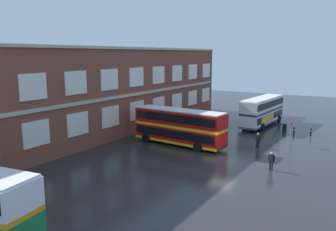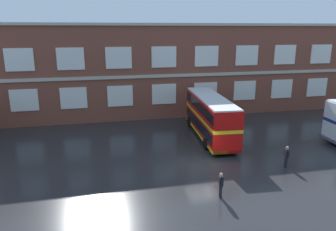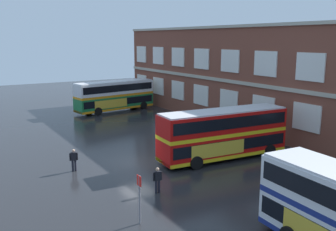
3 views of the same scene
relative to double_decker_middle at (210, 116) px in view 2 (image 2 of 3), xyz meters
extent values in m
plane|color=#232326|center=(-2.85, -4.45, -2.15)|extent=(120.00, 120.00, 0.00)
cube|color=brown|center=(-3.10, 11.55, 3.26)|extent=(56.61, 8.00, 10.82)
cube|color=#B2A893|center=(-3.10, 7.47, 3.04)|extent=(56.61, 0.16, 0.36)
cube|color=#B2A893|center=(-3.10, 7.50, 8.82)|extent=(56.61, 0.28, 0.30)
cube|color=silver|center=(-18.54, 7.49, 0.88)|extent=(2.88, 0.12, 2.38)
cube|color=silver|center=(-13.40, 7.49, 0.88)|extent=(2.88, 0.12, 2.38)
cube|color=silver|center=(-8.25, 7.49, 0.88)|extent=(2.88, 0.12, 2.38)
cube|color=silver|center=(-3.10, 7.49, 0.88)|extent=(2.88, 0.12, 2.38)
cube|color=silver|center=(2.04, 7.49, 0.88)|extent=(2.88, 0.12, 2.38)
cube|color=silver|center=(7.19, 7.49, 0.88)|extent=(2.88, 0.12, 2.38)
cube|color=silver|center=(12.33, 7.49, 0.88)|extent=(2.88, 0.12, 2.38)
cube|color=silver|center=(17.48, 7.49, 0.88)|extent=(2.88, 0.12, 2.38)
cube|color=silver|center=(-18.54, 7.49, 5.20)|extent=(2.88, 0.12, 2.38)
cube|color=silver|center=(-13.40, 7.49, 5.20)|extent=(2.88, 0.12, 2.38)
cube|color=silver|center=(-8.25, 7.49, 5.20)|extent=(2.88, 0.12, 2.38)
cube|color=silver|center=(-3.10, 7.49, 5.20)|extent=(2.88, 0.12, 2.38)
cube|color=silver|center=(2.04, 7.49, 5.20)|extent=(2.88, 0.12, 2.38)
cube|color=silver|center=(7.19, 7.49, 5.20)|extent=(2.88, 0.12, 2.38)
cube|color=silver|center=(12.33, 7.49, 5.20)|extent=(2.88, 0.12, 2.38)
cube|color=silver|center=(17.48, 7.49, 5.20)|extent=(2.88, 0.12, 2.38)
cube|color=red|center=(0.00, 0.00, -0.92)|extent=(3.38, 11.16, 1.75)
cube|color=black|center=(0.00, 0.00, -0.71)|extent=(3.39, 10.73, 0.90)
cube|color=yellow|center=(0.00, 0.00, 0.10)|extent=(3.38, 11.16, 0.30)
cube|color=red|center=(0.00, 0.00, 1.03)|extent=(3.38, 11.16, 1.55)
cube|color=black|center=(0.00, 0.00, 1.10)|extent=(3.39, 10.73, 0.90)
cube|color=yellow|center=(0.00, 0.00, -1.66)|extent=(3.40, 11.16, 0.28)
cube|color=silver|center=(0.00, 0.00, 1.86)|extent=(3.26, 10.94, 0.12)
cube|color=gold|center=(1.18, -1.42, -0.84)|extent=(0.40, 4.83, 1.10)
cube|color=yellow|center=(0.42, 5.45, 1.45)|extent=(1.66, 0.19, 0.40)
cylinder|color=black|center=(1.56, 3.74, -1.63)|extent=(0.40, 1.06, 1.04)
cylinder|color=black|center=(-0.98, 3.93, -1.63)|extent=(0.40, 1.06, 1.04)
cylinder|color=black|center=(1.02, -3.39, -1.63)|extent=(0.40, 1.06, 1.04)
cylinder|color=black|center=(-1.52, -3.20, -1.63)|extent=(0.40, 1.06, 1.04)
cylinder|color=black|center=(-3.41, -11.49, -1.72)|extent=(0.19, 0.19, 0.85)
cylinder|color=black|center=(-3.37, -11.29, -1.72)|extent=(0.19, 0.19, 0.85)
cube|color=black|center=(-3.39, -11.39, -1.00)|extent=(0.31, 0.44, 0.60)
cylinder|color=black|center=(-3.44, -11.64, -1.03)|extent=(0.13, 0.13, 0.57)
cylinder|color=black|center=(-3.35, -11.13, -1.03)|extent=(0.13, 0.13, 0.57)
sphere|color=tan|center=(-3.39, -11.39, -0.56)|extent=(0.22, 0.22, 0.22)
cylinder|color=black|center=(3.38, -7.99, -1.72)|extent=(0.18, 0.18, 0.85)
cylinder|color=black|center=(3.36, -8.19, -1.72)|extent=(0.18, 0.18, 0.85)
cube|color=black|center=(3.37, -8.09, -1.00)|extent=(0.28, 0.42, 0.60)
cylinder|color=black|center=(3.40, -7.83, -1.03)|extent=(0.12, 0.12, 0.57)
cylinder|color=black|center=(3.34, -8.35, -1.03)|extent=(0.12, 0.12, 0.57)
sphere|color=tan|center=(3.37, -8.09, -0.56)|extent=(0.22, 0.22, 0.22)
camera|label=1|loc=(-33.27, -18.99, 8.12)|focal=36.80mm
camera|label=2|loc=(-10.69, -28.58, 8.33)|focal=33.99mm
camera|label=3|loc=(23.31, -19.40, 7.55)|focal=40.70mm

